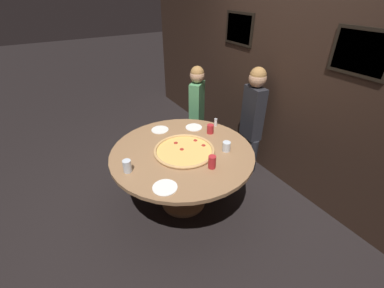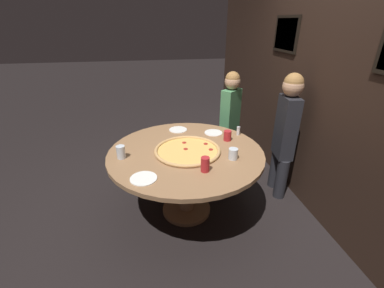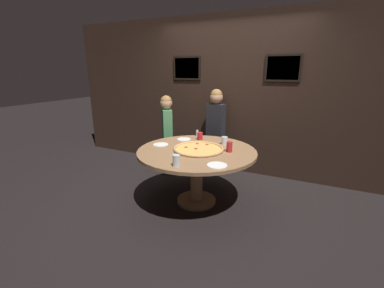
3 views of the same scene
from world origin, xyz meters
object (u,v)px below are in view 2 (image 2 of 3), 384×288
white_plate_left_side (213,133)px  drink_cup_near_left (205,164)px  giant_pizza (188,150)px  diner_far_right (286,130)px  drink_cup_front_edge (233,154)px  diner_side_left (230,115)px  drink_cup_by_shaker (227,136)px  white_plate_beside_cup (144,178)px  condiment_shaker (238,131)px  drink_cup_far_left (121,152)px  dining_table (186,163)px  white_plate_near_front (178,130)px

white_plate_left_side → drink_cup_near_left: bearing=-19.2°
giant_pizza → diner_far_right: size_ratio=0.45×
drink_cup_front_edge → diner_side_left: bearing=163.5°
drink_cup_by_shaker → diner_far_right: (-0.01, 0.67, 0.01)m
giant_pizza → white_plate_beside_cup: 0.59m
condiment_shaker → giant_pizza: bearing=-64.0°
drink_cup_far_left → drink_cup_near_left: bearing=63.3°
drink_cup_near_left → drink_cup_far_left: bearing=-116.7°
drink_cup_by_shaker → diner_side_left: (-0.72, 0.26, -0.04)m
drink_cup_near_left → drink_cup_front_edge: drink_cup_near_left is taller
dining_table → white_plate_left_side: bearing=135.4°
white_plate_beside_cup → condiment_shaker: condiment_shaker is taller
drink_cup_front_edge → white_plate_left_side: (-0.62, -0.03, -0.05)m
drink_cup_near_left → drink_cup_by_shaker: size_ratio=1.21×
giant_pizza → drink_cup_far_left: (0.02, -0.62, 0.05)m
white_plate_beside_cup → diner_far_right: diner_far_right is taller
white_plate_near_front → diner_side_left: (-0.35, 0.74, 0.01)m
white_plate_left_side → condiment_shaker: size_ratio=2.08×
drink_cup_front_edge → diner_far_right: 0.84m
dining_table → drink_cup_near_left: size_ratio=11.61×
white_plate_beside_cup → white_plate_left_side: (-0.81, 0.79, 0.00)m
drink_cup_far_left → condiment_shaker: drink_cup_far_left is taller
drink_cup_near_left → drink_cup_front_edge: size_ratio=1.26×
drink_cup_near_left → white_plate_left_side: bearing=160.8°
drink_cup_by_shaker → white_plate_left_side: bearing=-155.6°
giant_pizza → white_plate_left_side: bearing=137.8°
giant_pizza → white_plate_beside_cup: size_ratio=2.94×
drink_cup_by_shaker → diner_side_left: diner_side_left is taller
white_plate_beside_cup → white_plate_left_side: 1.13m
drink_cup_far_left → white_plate_left_side: 1.07m
dining_table → white_plate_beside_cup: size_ratio=6.92×
drink_cup_front_edge → white_plate_near_front: size_ratio=0.50×
giant_pizza → drink_cup_by_shaker: bearing=112.0°
white_plate_beside_cup → diner_side_left: 1.74m
white_plate_beside_cup → white_plate_near_front: (-0.97, 0.40, 0.00)m
white_plate_beside_cup → condiment_shaker: 1.27m
drink_cup_near_left → drink_cup_front_edge: bearing=118.8°
drink_cup_by_shaker → diner_far_right: 0.67m
white_plate_beside_cup → drink_cup_far_left: bearing=-153.0°
giant_pizza → drink_cup_far_left: drink_cup_far_left is taller
condiment_shaker → diner_far_right: (0.11, 0.50, 0.02)m
diner_far_right → giant_pizza: bearing=108.3°
white_plate_near_front → diner_side_left: 0.82m
drink_cup_by_shaker → white_plate_left_side: (-0.21, -0.10, -0.05)m
giant_pizza → diner_side_left: diner_side_left is taller
drink_cup_far_left → white_plate_beside_cup: bearing=27.0°
drink_cup_by_shaker → white_plate_beside_cup: size_ratio=0.49×
drink_cup_near_left → condiment_shaker: 0.86m
white_plate_near_front → diner_side_left: diner_side_left is taller
white_plate_beside_cup → drink_cup_by_shaker: bearing=124.0°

